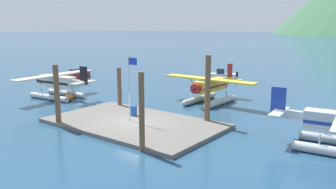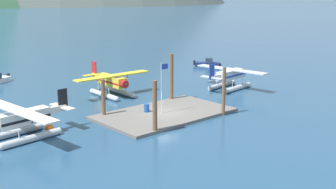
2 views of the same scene
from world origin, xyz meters
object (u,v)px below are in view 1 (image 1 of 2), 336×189
boat_red_open_west (76,75)px  seaplane_yellow_bow_centre (210,89)px  fuel_drum (134,111)px  mooring_buoy (69,97)px  seaplane_cream_port_fwd (57,84)px  flagpole (130,80)px  boat_white_open_north (221,75)px

boat_red_open_west → seaplane_yellow_bow_centre: bearing=-6.2°
fuel_drum → boat_red_open_west: bearing=152.8°
mooring_buoy → seaplane_yellow_bow_centre: (12.71, 8.27, 1.15)m
seaplane_cream_port_fwd → seaplane_yellow_bow_centre: same height
fuel_drum → seaplane_cream_port_fwd: (-12.94, 1.35, 0.84)m
mooring_buoy → seaplane_yellow_bow_centre: bearing=33.0°
seaplane_yellow_bow_centre → boat_red_open_west: seaplane_yellow_bow_centre is taller
seaplane_cream_port_fwd → boat_red_open_west: (-10.91, 10.92, -1.09)m
fuel_drum → seaplane_yellow_bow_centre: (2.11, 9.43, 0.84)m
seaplane_yellow_bow_centre → boat_red_open_west: bearing=173.8°
flagpole → seaplane_yellow_bow_centre: (1.11, 10.83, -2.10)m
mooring_buoy → seaplane_cream_port_fwd: bearing=175.4°
flagpole → mooring_buoy: (-11.61, 2.56, -3.25)m
boat_white_open_north → mooring_buoy: bearing=-100.5°
mooring_buoy → boat_red_open_west: size_ratio=0.18×
boat_white_open_north → seaplane_cream_port_fwd: bearing=-105.6°
seaplane_yellow_bow_centre → boat_white_open_north: (-8.00, 17.15, -1.09)m
fuel_drum → seaplane_cream_port_fwd: seaplane_cream_port_fwd is taller
flagpole → boat_red_open_west: bearing=151.2°
flagpole → mooring_buoy: bearing=167.6°
flagpole → seaplane_yellow_bow_centre: flagpole is taller
flagpole → seaplane_yellow_bow_centre: size_ratio=0.52×
seaplane_cream_port_fwd → boat_white_open_north: size_ratio=2.37×
mooring_buoy → seaplane_yellow_bow_centre: 15.21m
mooring_buoy → boat_white_open_north: (4.71, 25.42, 0.06)m
fuel_drum → boat_red_open_west: boat_red_open_west is taller
fuel_drum → boat_white_open_north: (-5.90, 26.58, -0.25)m
seaplane_yellow_bow_centre → mooring_buoy: bearing=-147.0°
seaplane_cream_port_fwd → seaplane_yellow_bow_centre: (15.05, 8.09, 0.00)m
seaplane_cream_port_fwd → boat_red_open_west: 15.47m
mooring_buoy → boat_white_open_north: size_ratio=0.19×
flagpole → seaplane_cream_port_fwd: (-13.94, 2.75, -2.10)m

